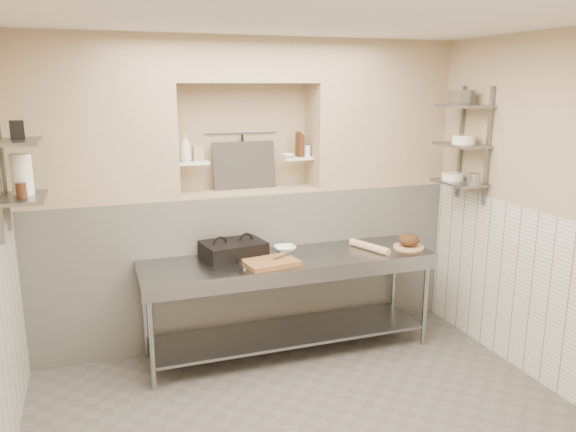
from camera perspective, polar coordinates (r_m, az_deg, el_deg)
name	(u,v)px	position (r m, az deg, el deg)	size (l,w,h in m)	color
ceiling	(320,5)	(3.57, 3.30, 20.62)	(4.00, 3.90, 0.10)	silver
wall_right	(564,216)	(4.82, 26.21, 0.00)	(0.10, 3.90, 2.80)	tan
wall_back	(241,188)	(5.53, -4.83, 2.88)	(4.00, 0.10, 2.80)	tan
wall_front	(548,396)	(2.10, 24.93, -16.22)	(4.00, 0.10, 2.80)	tan
backwall_lower	(249,263)	(5.47, -4.03, -4.80)	(4.00, 0.40, 1.40)	silver
alcove_sill	(247,191)	(5.29, -4.15, 2.53)	(1.30, 0.40, 0.02)	tan
backwall_pillar_left	(93,120)	(5.03, -19.20, 9.21)	(1.35, 0.40, 1.40)	tan
backwall_pillar_right	(376,114)	(5.70, 8.91, 10.16)	(1.35, 0.40, 1.40)	tan
backwall_header	(245,60)	(5.21, -4.38, 15.51)	(1.30, 0.40, 0.40)	tan
wainscot_right	(548,302)	(4.97, 24.90, -7.93)	(0.02, 3.90, 1.40)	silver
alcove_shelf_left	(193,163)	(5.14, -9.61, 5.34)	(0.28, 0.16, 0.03)	white
alcove_shelf_right	(297,158)	(5.40, 0.95, 5.89)	(0.28, 0.16, 0.03)	white
utensil_rail	(242,132)	(5.38, -4.73, 8.51)	(0.02, 0.02, 0.70)	gray
hanging_steel	(243,150)	(5.38, -4.64, 6.69)	(0.02, 0.02, 0.30)	black
splash_panel	(244,165)	(5.35, -4.47, 5.14)	(0.60, 0.02, 0.45)	#383330
shelf_rail_left_a	(3,167)	(4.61, -26.98, 4.44)	(0.03, 0.03, 0.95)	slate
wall_shelf_left_lower	(23,198)	(4.42, -25.31, 1.67)	(0.30, 0.50, 0.03)	slate
wall_shelf_left_upper	(17,142)	(4.37, -25.82, 6.81)	(0.30, 0.50, 0.03)	slate
shelf_rail_right_a	(461,142)	(5.64, 17.12, 7.16)	(0.03, 0.03, 1.05)	slate
shelf_rail_right_b	(488,147)	(5.32, 19.66, 6.65)	(0.03, 0.03, 1.05)	slate
wall_shelf_right_lower	(459,183)	(5.44, 16.96, 3.25)	(0.30, 0.50, 0.03)	slate
wall_shelf_right_mid	(461,145)	(5.40, 17.21, 6.91)	(0.30, 0.50, 0.03)	slate
wall_shelf_right_upper	(464,106)	(5.37, 17.46, 10.62)	(0.30, 0.50, 0.03)	slate
prep_table	(289,285)	(5.04, 0.12, -7.06)	(2.60, 0.70, 0.90)	gray
panini_press	(233,250)	(4.97, -5.58, -3.42)	(0.58, 0.46, 0.14)	black
cutting_board	(270,263)	(4.76, -1.80, -4.75)	(0.44, 0.31, 0.04)	brown
knife_blade	(284,255)	(4.86, -0.44, -4.02)	(0.26, 0.03, 0.01)	gray
tongs	(242,264)	(4.61, -4.67, -4.91)	(0.03, 0.03, 0.28)	gray
mixing_bowl	(285,249)	(5.14, -0.30, -3.34)	(0.20, 0.20, 0.05)	white
rolling_pin	(370,247)	(5.22, 8.28, -3.11)	(0.07, 0.07, 0.45)	#DEB384
bread_board	(408,247)	(5.37, 12.14, -3.09)	(0.28, 0.28, 0.02)	#DEB384
bread_loaf	(409,240)	(5.35, 12.17, -2.40)	(0.20, 0.20, 0.12)	#4C2D19
bottle_soap	(186,148)	(5.10, -10.36, 6.82)	(0.10, 0.10, 0.25)	white
jar_alcove	(198,154)	(5.15, -9.13, 6.26)	(0.09, 0.09, 0.13)	tan
bowl_alcove	(288,156)	(5.33, 0.00, 6.14)	(0.12, 0.12, 0.04)	white
condiment_a	(301,146)	(5.38, 1.36, 7.17)	(0.06, 0.06, 0.22)	#3B1F11
condiment_b	(298,144)	(5.42, 1.05, 7.32)	(0.06, 0.06, 0.24)	#3B1F11
condiment_c	(307,151)	(5.42, 1.96, 6.62)	(0.06, 0.06, 0.11)	white
jug_left	(22,174)	(4.47, -25.42, 3.84)	(0.15, 0.15, 0.29)	white
jar_left	(21,190)	(4.35, -25.47, 2.37)	(0.07, 0.07, 0.11)	#3B1F11
box_left_upper	(17,130)	(4.43, -25.83, 7.89)	(0.09, 0.09, 0.13)	black
bowl_right	(452,177)	(5.52, 16.37, 3.87)	(0.20, 0.20, 0.06)	white
canister_right	(474,179)	(5.26, 18.37, 3.56)	(0.11, 0.11, 0.11)	gray
bowl_right_mid	(464,140)	(5.37, 17.42, 7.41)	(0.21, 0.21, 0.08)	white
basket_right	(461,97)	(5.41, 17.18, 11.45)	(0.16, 0.20, 0.12)	gray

